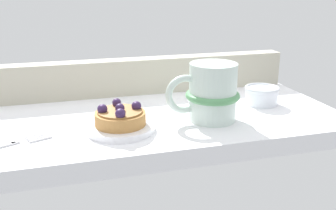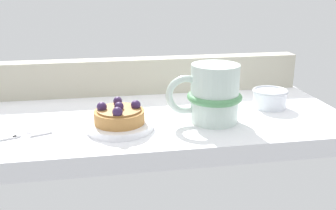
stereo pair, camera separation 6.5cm
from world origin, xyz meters
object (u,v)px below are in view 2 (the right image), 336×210
(dessert_plate, at_px, (120,126))
(raspberry_tart, at_px, (119,115))
(sugar_bowl, at_px, (270,98))
(coffee_mug, at_px, (213,94))

(dessert_plate, bearing_deg, raspberry_tart, 175.35)
(dessert_plate, bearing_deg, sugar_bowl, 12.67)
(raspberry_tart, height_order, coffee_mug, coffee_mug)
(dessert_plate, xyz_separation_m, coffee_mug, (0.16, 0.01, 0.04))
(dessert_plate, distance_m, coffee_mug, 0.17)
(raspberry_tart, relative_size, sugar_bowl, 1.22)
(raspberry_tart, xyz_separation_m, coffee_mug, (0.16, 0.01, 0.02))
(dessert_plate, relative_size, raspberry_tart, 1.34)
(raspberry_tart, bearing_deg, dessert_plate, -4.65)
(coffee_mug, bearing_deg, dessert_plate, -176.81)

